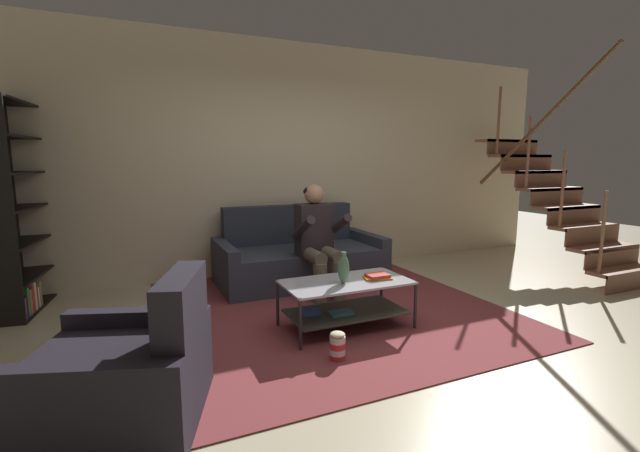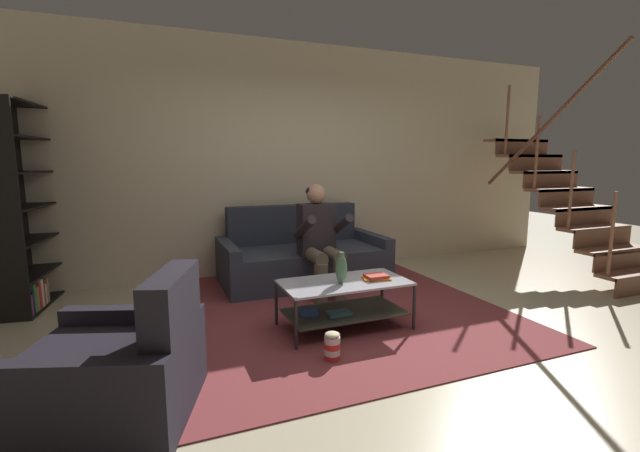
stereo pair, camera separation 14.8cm
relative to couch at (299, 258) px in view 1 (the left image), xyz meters
The scene contains 12 objects.
ground 1.87m from the couch, 89.25° to the right, with size 16.80×16.80×0.00m, color #C3B894.
back_partition 1.32m from the couch, 87.72° to the left, with size 8.40×0.12×2.90m, color beige.
staircase_run 3.45m from the couch, 15.48° to the right, with size 0.97×2.04×2.65m.
couch is the anchor object (origin of this frame).
person_seated_center 0.68m from the couch, 90.00° to the right, with size 0.50×0.58×1.19m.
coffee_table 1.54m from the couch, 96.35° to the right, with size 1.08×0.57×0.42m.
area_rug 0.94m from the couch, 95.07° to the right, with size 3.12×3.47×0.01m.
vase 1.62m from the couch, 97.62° to the right, with size 0.10×0.10×0.27m.
book_stack 1.59m from the couch, 85.49° to the right, with size 0.26×0.19×0.04m.
bookshelf 2.88m from the couch, behind, with size 0.44×1.15×1.98m.
armchair 2.91m from the couch, 130.23° to the right, with size 1.10×1.09×0.83m.
popcorn_tub 2.11m from the couch, 103.62° to the right, with size 0.11×0.11×0.21m.
Camera 1 is at (-1.83, -2.81, 1.43)m, focal length 24.00 mm.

